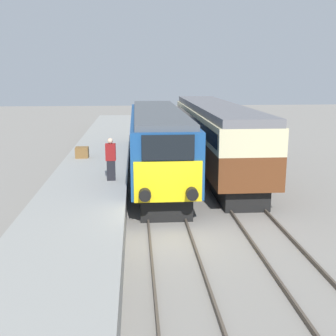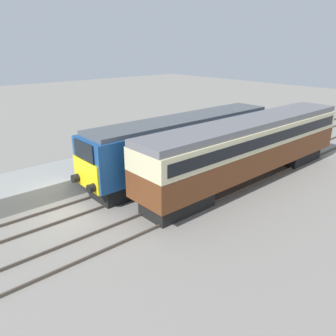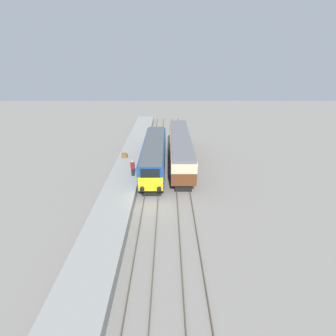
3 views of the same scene
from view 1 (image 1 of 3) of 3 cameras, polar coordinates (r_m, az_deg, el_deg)
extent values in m
plane|color=gray|center=(15.01, 0.26, -9.19)|extent=(120.00, 120.00, 0.00)
cube|color=gray|center=(22.56, -9.81, -0.48)|extent=(3.50, 50.00, 1.02)
cube|color=#4C4238|center=(19.67, -3.02, -3.60)|extent=(0.07, 60.00, 0.14)
cube|color=#4C4238|center=(19.76, 1.15, -3.51)|extent=(0.07, 60.00, 0.14)
cube|color=#4C4238|center=(20.04, 6.76, -3.37)|extent=(0.07, 60.00, 0.14)
cube|color=#4C4238|center=(20.36, 10.73, -3.24)|extent=(0.07, 60.00, 0.14)
cube|color=black|center=(18.01, -0.62, -3.71)|extent=(2.03, 4.00, 1.00)
cube|color=black|center=(26.71, -1.91, 1.75)|extent=(2.03, 4.00, 1.00)
cube|color=navy|center=(22.00, -1.41, 4.03)|extent=(2.70, 13.96, 2.52)
cube|color=yellow|center=(15.23, 0.01, -1.89)|extent=(2.48, 0.10, 1.51)
cube|color=black|center=(14.96, 0.01, 2.80)|extent=(1.89, 0.10, 0.91)
cube|color=#4C5156|center=(21.83, -1.43, 7.61)|extent=(2.38, 13.41, 0.24)
cylinder|color=black|center=(15.10, -3.15, -3.64)|extent=(0.44, 0.35, 0.44)
cylinder|color=black|center=(15.23, 3.27, -3.50)|extent=(0.44, 0.35, 0.44)
cube|color=black|center=(19.18, 9.45, -2.94)|extent=(1.89, 3.60, 0.95)
cube|color=black|center=(30.44, 4.21, 3.05)|extent=(1.89, 3.60, 0.95)
cube|color=brown|center=(24.53, 6.30, 3.46)|extent=(2.70, 16.15, 1.44)
cube|color=beige|center=(24.36, 6.38, 6.44)|extent=(2.71, 16.15, 1.13)
cube|color=black|center=(24.36, 6.38, 6.44)|extent=(2.75, 15.50, 0.62)
cube|color=slate|center=(24.28, 6.42, 8.19)|extent=(2.48, 16.15, 0.36)
cube|color=black|center=(18.49, -7.71, -0.31)|extent=(0.36, 0.24, 0.88)
cube|color=maroon|center=(18.33, -7.78, 2.16)|extent=(0.44, 0.26, 0.74)
sphere|color=beige|center=(18.24, -7.83, 3.66)|extent=(0.24, 0.24, 0.24)
cube|color=brown|center=(23.69, -11.57, 2.08)|extent=(0.70, 0.56, 0.60)
camera|label=2|loc=(17.47, 61.31, 13.99)|focal=35.00mm
camera|label=3|loc=(9.27, 151.54, 42.82)|focal=24.00mm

